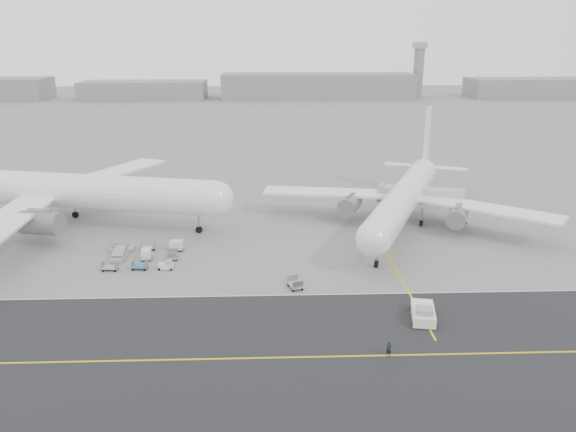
{
  "coord_description": "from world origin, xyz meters",
  "views": [
    {
      "loc": [
        10.52,
        -72.42,
        33.86
      ],
      "look_at": [
        13.66,
        12.0,
        6.93
      ],
      "focal_mm": 35.0,
      "sensor_mm": 36.0,
      "label": 1
    }
  ],
  "objects_px": {
    "control_tower": "(419,69)",
    "pushback_tug": "(423,313)",
    "airliner_b": "(405,196)",
    "airliner_a": "(63,190)",
    "jet_bridge": "(422,197)",
    "ground_crew_a": "(389,349)"
  },
  "relations": [
    {
      "from": "airliner_b",
      "to": "pushback_tug",
      "type": "distance_m",
      "value": 38.23
    },
    {
      "from": "control_tower",
      "to": "pushback_tug",
      "type": "bearing_deg",
      "value": -104.32
    },
    {
      "from": "airliner_a",
      "to": "jet_bridge",
      "type": "height_order",
      "value": "airliner_a"
    },
    {
      "from": "jet_bridge",
      "to": "airliner_a",
      "type": "bearing_deg",
      "value": -162.49
    },
    {
      "from": "airliner_b",
      "to": "pushback_tug",
      "type": "relative_size",
      "value": 6.89
    },
    {
      "from": "airliner_b",
      "to": "ground_crew_a",
      "type": "height_order",
      "value": "airliner_b"
    },
    {
      "from": "airliner_a",
      "to": "airliner_b",
      "type": "relative_size",
      "value": 1.24
    },
    {
      "from": "control_tower",
      "to": "jet_bridge",
      "type": "height_order",
      "value": "control_tower"
    },
    {
      "from": "airliner_a",
      "to": "ground_crew_a",
      "type": "xyz_separation_m",
      "value": [
        51.55,
        -48.38,
        -5.71
      ]
    },
    {
      "from": "jet_bridge",
      "to": "pushback_tug",
      "type": "bearing_deg",
      "value": -87.36
    },
    {
      "from": "airliner_a",
      "to": "pushback_tug",
      "type": "distance_m",
      "value": 70.41
    },
    {
      "from": "airliner_a",
      "to": "ground_crew_a",
      "type": "bearing_deg",
      "value": -120.11
    },
    {
      "from": "airliner_b",
      "to": "airliner_a",
      "type": "bearing_deg",
      "value": -158.58
    },
    {
      "from": "pushback_tug",
      "to": "ground_crew_a",
      "type": "xyz_separation_m",
      "value": [
        -6.09,
        -8.36,
        0.01
      ]
    },
    {
      "from": "airliner_b",
      "to": "pushback_tug",
      "type": "height_order",
      "value": "airliner_b"
    },
    {
      "from": "airliner_b",
      "to": "control_tower",
      "type": "bearing_deg",
      "value": 98.7
    },
    {
      "from": "control_tower",
      "to": "ground_crew_a",
      "type": "distance_m",
      "value": 293.65
    },
    {
      "from": "control_tower",
      "to": "airliner_a",
      "type": "relative_size",
      "value": 0.48
    },
    {
      "from": "airliner_a",
      "to": "pushback_tug",
      "type": "relative_size",
      "value": 8.53
    },
    {
      "from": "airliner_a",
      "to": "jet_bridge",
      "type": "xyz_separation_m",
      "value": [
        68.08,
        0.54,
        -2.08
      ]
    },
    {
      "from": "airliner_a",
      "to": "jet_bridge",
      "type": "bearing_deg",
      "value": -76.47
    },
    {
      "from": "airliner_b",
      "to": "pushback_tug",
      "type": "bearing_deg",
      "value": -75.8
    }
  ]
}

